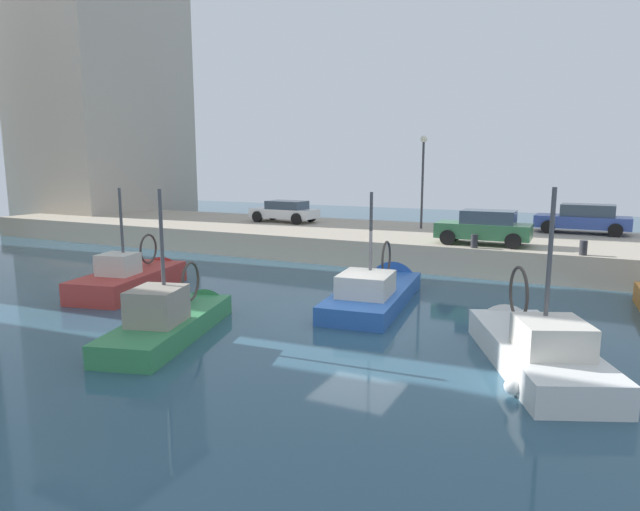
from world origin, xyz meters
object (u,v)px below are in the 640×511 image
object	(u,v)px
mooring_bollard_north	(474,241)
quay_streetlamp	(423,166)
fishing_boat_blue	(377,297)
parked_car_blue	(584,219)
parked_car_green	(485,227)
fishing_boat_red	(136,287)
mooring_bollard_mid	(583,248)
fishing_boat_white	(530,357)
fishing_boat_green	(175,327)
parked_car_white	(285,211)

from	to	relation	value
mooring_bollard_north	quay_streetlamp	xyz separation A→B (m)	(5.65, 3.84, 2.98)
fishing_boat_blue	mooring_bollard_north	bearing A→B (deg)	-20.84
parked_car_blue	parked_car_green	distance (m)	7.06
fishing_boat_red	mooring_bollard_mid	world-z (taller)	fishing_boat_red
fishing_boat_white	mooring_bollard_north	xyz separation A→B (m)	(9.32, 3.13, 1.36)
parked_car_green	fishing_boat_white	bearing A→B (deg)	-164.29
fishing_boat_blue	fishing_boat_green	distance (m)	6.86
fishing_boat_blue	parked_car_green	bearing A→B (deg)	-18.87
parked_car_green	quay_streetlamp	xyz separation A→B (m)	(4.49, 4.02, 2.52)
fishing_boat_green	fishing_boat_white	size ratio (longest dim) A/B	1.00
fishing_boat_white	parked_car_white	distance (m)	20.97
fishing_boat_green	mooring_bollard_mid	distance (m)	15.02
parked_car_blue	mooring_bollard_mid	bearing A→B (deg)	-178.95
mooring_bollard_mid	mooring_bollard_north	distance (m)	4.00
fishing_boat_green	parked_car_green	world-z (taller)	fishing_boat_green
fishing_boat_white	fishing_boat_red	bearing A→B (deg)	84.04
fishing_boat_white	parked_car_white	world-z (taller)	fishing_boat_white
parked_car_blue	quay_streetlamp	world-z (taller)	quay_streetlamp
mooring_bollard_north	quay_streetlamp	bearing A→B (deg)	34.21
mooring_bollard_north	fishing_boat_red	bearing A→B (deg)	126.48
fishing_boat_white	parked_car_white	size ratio (longest dim) A/B	1.55
mooring_bollard_north	fishing_boat_white	bearing A→B (deg)	-161.45
fishing_boat_white	fishing_boat_red	xyz separation A→B (m)	(1.44, 13.79, -0.02)
parked_car_blue	quay_streetlamp	bearing A→B (deg)	101.25
parked_car_blue	parked_car_white	distance (m)	15.90
fishing_boat_blue	parked_car_green	world-z (taller)	fishing_boat_blue
parked_car_green	parked_car_blue	bearing A→B (deg)	-31.47
fishing_boat_green	parked_car_blue	xyz separation A→B (m)	(18.48, -9.68, 1.78)
fishing_boat_red	mooring_bollard_north	xyz separation A→B (m)	(7.88, -10.67, 1.38)
fishing_boat_blue	fishing_boat_red	xyz separation A→B (m)	(-2.36, 8.56, -0.03)
mooring_bollard_north	parked_car_blue	bearing A→B (deg)	-28.30
fishing_boat_white	mooring_bollard_mid	distance (m)	9.46
parked_car_green	fishing_boat_blue	bearing A→B (deg)	161.13
quay_streetlamp	mooring_bollard_mid	bearing A→B (deg)	-125.77
parked_car_green	mooring_bollard_north	size ratio (longest dim) A/B	7.04
fishing_boat_white	parked_car_blue	world-z (taller)	fishing_boat_white
fishing_boat_blue	parked_car_blue	distance (m)	14.15
parked_car_white	quay_streetlamp	distance (m)	8.48
parked_car_blue	fishing_boat_white	bearing A→B (deg)	177.43
fishing_boat_blue	quay_streetlamp	xyz separation A→B (m)	(11.17, 1.74, 4.34)
fishing_boat_blue	quay_streetlamp	bearing A→B (deg)	8.85
fishing_boat_green	mooring_bollard_mid	size ratio (longest dim) A/B	11.27
fishing_boat_white	parked_car_green	distance (m)	11.04
fishing_boat_green	parked_car_white	world-z (taller)	fishing_boat_green
fishing_boat_red	fishing_boat_green	bearing A→B (deg)	-125.07
parked_car_green	mooring_bollard_north	bearing A→B (deg)	171.11
fishing_boat_green	fishing_boat_red	xyz separation A→B (m)	(3.41, 4.85, -0.06)
fishing_boat_white	mooring_bollard_north	world-z (taller)	fishing_boat_white
mooring_bollard_north	fishing_boat_green	bearing A→B (deg)	152.77
fishing_boat_white	fishing_boat_green	bearing A→B (deg)	102.42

